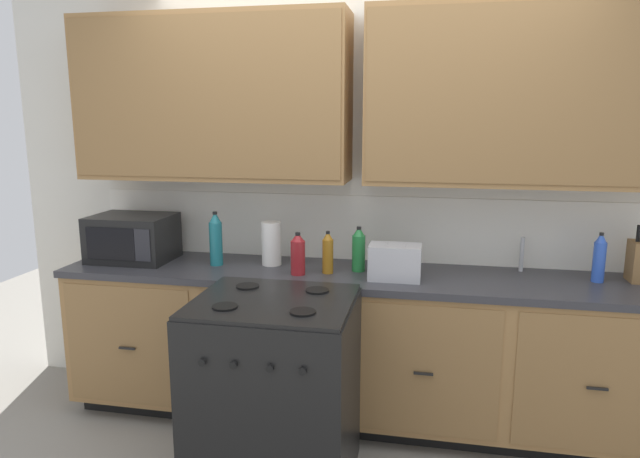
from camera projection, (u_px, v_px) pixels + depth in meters
ground_plane at (343, 447)px, 3.10m from camera, size 8.38×8.38×0.00m
wall_unit at (359, 137)px, 3.26m from camera, size 4.55×0.40×2.57m
counter_run at (352, 346)px, 3.30m from camera, size 3.38×0.64×0.92m
stove_range at (275, 391)px, 2.75m from camera, size 0.76×0.68×0.95m
microwave at (133, 238)px, 3.47m from camera, size 0.48×0.37×0.28m
toaster at (395, 262)px, 3.06m from camera, size 0.28×0.18×0.19m
sink_faucet at (522, 254)px, 3.22m from camera, size 0.02×0.02×0.20m
paper_towel_roll at (271, 243)px, 3.36m from camera, size 0.12×0.12×0.26m
bottle_red at (298, 254)px, 3.15m from camera, size 0.08×0.08×0.24m
bottle_amber at (328, 253)px, 3.17m from camera, size 0.06×0.06×0.24m
bottle_teal at (216, 239)px, 3.35m from camera, size 0.08×0.08×0.32m
bottle_green at (359, 249)px, 3.22m from camera, size 0.08×0.08×0.26m
bottle_blue at (599, 258)px, 3.00m from camera, size 0.06×0.06×0.27m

